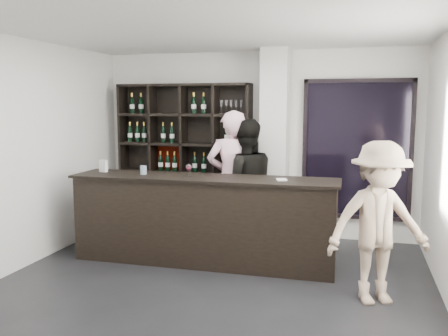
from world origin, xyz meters
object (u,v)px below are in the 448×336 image
(tasting_counter, at_px, (203,220))
(taster_pink, at_px, (232,180))
(taster_black, at_px, (245,185))
(customer, at_px, (378,223))
(wine_shelf, at_px, (184,158))

(tasting_counter, xyz_separation_m, taster_pink, (0.20, 0.75, 0.42))
(tasting_counter, relative_size, taster_pink, 1.75)
(tasting_counter, xyz_separation_m, taster_black, (0.38, 0.75, 0.36))
(taster_pink, distance_m, taster_black, 0.19)
(taster_pink, relative_size, customer, 1.17)
(taster_black, bearing_deg, wine_shelf, -54.11)
(wine_shelf, height_order, customer, wine_shelf)
(taster_pink, bearing_deg, taster_black, 164.18)
(wine_shelf, relative_size, tasting_counter, 0.69)
(tasting_counter, relative_size, customer, 2.04)
(wine_shelf, relative_size, taster_pink, 1.21)
(taster_pink, bearing_deg, customer, 127.55)
(wine_shelf, xyz_separation_m, tasting_counter, (0.80, -1.47, -0.62))
(wine_shelf, distance_m, taster_black, 1.41)
(customer, bearing_deg, wine_shelf, 120.79)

